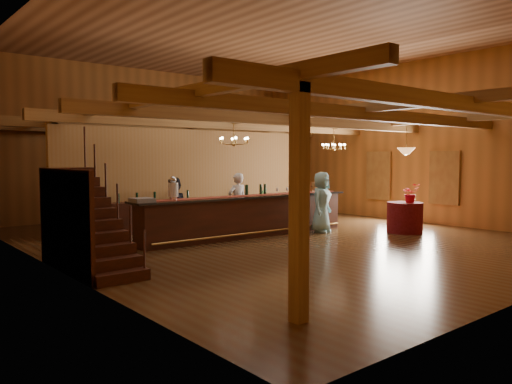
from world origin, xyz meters
TOP-DOWN VIEW (x-y plane):
  - floor at (0.00, 0.00)m, footprint 14.00×14.00m
  - ceiling at (0.00, 0.00)m, footprint 14.00×14.00m
  - wall_back at (0.00, 7.00)m, footprint 12.00×0.10m
  - wall_left at (-6.00, 0.00)m, footprint 0.10×14.00m
  - wall_right at (6.00, 0.00)m, footprint 0.10×14.00m
  - beam_grid at (0.00, 0.51)m, footprint 11.90×13.90m
  - support_posts at (0.00, -0.50)m, footprint 9.20×10.20m
  - partition_wall at (-0.50, 3.50)m, footprint 9.00×0.18m
  - window_right_front at (5.95, -1.60)m, footprint 0.12×1.05m
  - window_right_back at (5.95, 1.00)m, footprint 0.12×1.05m
  - staircase at (-5.45, -0.74)m, footprint 1.00×2.80m
  - backroom_boxes at (-0.29, 5.50)m, footprint 4.10×0.60m
  - tasting_bar at (-0.49, 0.64)m, footprint 6.89×1.12m
  - beverage_dispenser at (-2.78, 0.77)m, footprint 0.26×0.26m
  - glass_rack_tray at (-3.68, 0.70)m, footprint 0.50×0.50m
  - raffle_drum at (2.08, 0.49)m, footprint 0.34×0.24m
  - bar_bottle_0 at (-0.43, 0.77)m, footprint 0.07×0.07m
  - bar_bottle_1 at (-0.41, 0.77)m, footprint 0.07×0.07m
  - bar_bottle_2 at (0.08, 0.75)m, footprint 0.07×0.07m
  - bar_bottle_3 at (0.24, 0.74)m, footprint 0.07×0.07m
  - backbar_shelf at (-2.36, 3.09)m, footprint 3.30×0.94m
  - round_table at (3.53, -1.75)m, footprint 1.03×1.03m
  - chandelier_left at (-1.22, 0.30)m, footprint 0.80×0.80m
  - chandelier_right at (3.70, 1.20)m, footprint 0.80×0.80m
  - pendant_lamp at (3.53, -1.75)m, footprint 0.52×0.52m
  - bartender at (-0.20, 1.50)m, footprint 0.64×0.43m
  - staff_second at (-2.39, 1.44)m, footprint 1.01×0.93m
  - guest at (1.67, -0.15)m, footprint 1.02×0.85m
  - floor_plant at (1.88, 2.98)m, footprint 0.71×0.61m
  - table_flowers at (3.62, -1.86)m, footprint 0.62×0.58m
  - table_vase at (3.68, -1.88)m, footprint 0.19×0.19m

SIDE VIEW (x-z plane):
  - floor at x=0.00m, z-range 0.00..0.00m
  - round_table at x=3.53m, z-range 0.00..0.89m
  - backbar_shelf at x=-2.36m, z-range 0.00..0.92m
  - backroom_boxes at x=-0.29m, z-range -0.02..1.08m
  - floor_plant at x=1.88m, z-range 0.00..1.14m
  - tasting_bar at x=-0.49m, z-range 0.00..1.16m
  - staff_second at x=-2.39m, z-range 0.00..1.68m
  - bartender at x=-0.20m, z-range 0.00..1.75m
  - guest at x=1.67m, z-range 0.00..1.79m
  - staircase at x=-5.45m, z-range 0.00..2.00m
  - table_vase at x=3.68m, z-range 0.89..1.21m
  - table_flowers at x=3.62m, z-range 0.89..1.45m
  - glass_rack_tray at x=-3.68m, z-range 1.14..1.24m
  - bar_bottle_0 at x=-0.43m, z-range 1.14..1.44m
  - bar_bottle_1 at x=-0.41m, z-range 1.14..1.44m
  - bar_bottle_2 at x=0.08m, z-range 1.14..1.44m
  - bar_bottle_3 at x=0.24m, z-range 1.14..1.44m
  - raffle_drum at x=2.08m, z-range 1.17..1.47m
  - beverage_dispenser at x=-2.78m, z-range 1.13..1.73m
  - window_right_front at x=5.95m, z-range 0.67..2.42m
  - window_right_back at x=5.95m, z-range 0.67..2.42m
  - partition_wall at x=-0.50m, z-range 0.00..3.10m
  - support_posts at x=0.00m, z-range 0.00..3.20m
  - pendant_lamp at x=3.53m, z-range 1.95..2.85m
  - chandelier_right at x=3.70m, z-range 2.21..2.98m
  - chandelier_left at x=-1.22m, z-range 2.31..3.01m
  - wall_back at x=0.00m, z-range 0.00..5.50m
  - wall_left at x=-6.00m, z-range 0.00..5.50m
  - wall_right at x=6.00m, z-range 0.00..5.50m
  - beam_grid at x=0.00m, z-range 3.05..3.44m
  - ceiling at x=0.00m, z-range 5.50..5.50m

